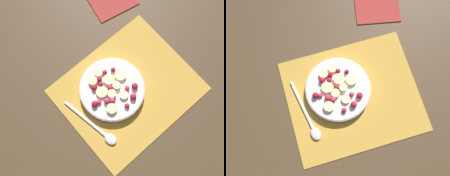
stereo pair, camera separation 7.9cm
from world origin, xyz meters
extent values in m
plane|color=#4C3823|center=(0.00, 0.00, 0.00)|extent=(3.00, 3.00, 0.00)
cube|color=gold|center=(0.00, 0.00, 0.00)|extent=(0.42, 0.36, 0.01)
cylinder|color=white|center=(0.04, -0.03, 0.02)|extent=(0.21, 0.21, 0.02)
torus|color=white|center=(0.04, -0.03, 0.03)|extent=(0.21, 0.21, 0.01)
cylinder|color=white|center=(0.04, -0.03, 0.03)|extent=(0.19, 0.19, 0.00)
cylinder|color=beige|center=(0.03, -0.06, 0.04)|extent=(0.05, 0.05, 0.01)
cylinder|color=beige|center=(0.03, -0.03, 0.04)|extent=(0.03, 0.03, 0.01)
cylinder|color=beige|center=(0.05, -0.02, 0.04)|extent=(0.03, 0.03, 0.01)
cylinder|color=beige|center=(0.07, -0.04, 0.04)|extent=(0.05, 0.05, 0.01)
cylinder|color=beige|center=(-0.01, -0.05, 0.04)|extent=(0.04, 0.04, 0.01)
cylinder|color=beige|center=(0.04, -0.10, 0.04)|extent=(0.03, 0.03, 0.01)
cylinder|color=beige|center=(0.09, 0.02, 0.04)|extent=(0.04, 0.04, 0.01)
cylinder|color=beige|center=(0.07, -0.09, 0.04)|extent=(0.04, 0.04, 0.01)
cylinder|color=beige|center=(0.03, 0.01, 0.04)|extent=(0.04, 0.04, 0.01)
sphere|color=red|center=(0.06, -0.06, 0.04)|extent=(0.02, 0.02, 0.02)
sphere|color=#DB3356|center=(0.08, -0.01, 0.04)|extent=(0.02, 0.02, 0.02)
sphere|color=red|center=(0.01, 0.03, 0.04)|extent=(0.02, 0.02, 0.02)
sphere|color=#B21433|center=(0.00, -0.07, 0.04)|extent=(0.02, 0.02, 0.02)
sphere|color=#DB3356|center=(0.01, 0.00, 0.04)|extent=(0.02, 0.02, 0.02)
sphere|color=#B21433|center=(0.12, -0.03, 0.04)|extent=(0.02, 0.02, 0.02)
sphere|color=#D12347|center=(0.05, -0.04, 0.04)|extent=(0.02, 0.02, 0.02)
sphere|color=red|center=(0.08, -0.07, 0.04)|extent=(0.02, 0.02, 0.02)
sphere|color=red|center=(0.04, 0.04, 0.04)|extent=(0.02, 0.02, 0.02)
sphere|color=red|center=(-0.02, 0.01, 0.04)|extent=(0.02, 0.02, 0.02)
sphere|color=#B21433|center=(0.05, -0.08, 0.04)|extent=(0.02, 0.02, 0.02)
sphere|color=red|center=(0.03, -0.09, 0.04)|extent=(0.02, 0.02, 0.02)
sphere|color=#DB3356|center=(0.07, 0.00, 0.04)|extent=(0.02, 0.02, 0.02)
sphere|color=#DB3356|center=(0.10, -0.02, 0.04)|extent=(0.01, 0.01, 0.01)
cube|color=silver|center=(0.17, -0.02, 0.01)|extent=(0.04, 0.17, 0.00)
ellipsoid|color=silver|center=(0.15, 0.08, 0.01)|extent=(0.04, 0.05, 0.01)
cube|color=#A3332D|center=(-0.18, -0.29, 0.00)|extent=(0.18, 0.15, 0.01)
camera|label=1|loc=(0.16, 0.11, 0.80)|focal=40.00mm
camera|label=2|loc=(0.09, 0.15, 0.80)|focal=40.00mm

